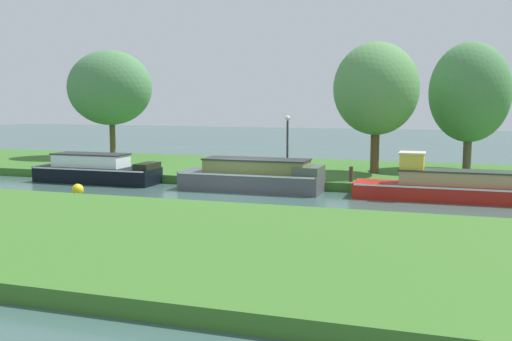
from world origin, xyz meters
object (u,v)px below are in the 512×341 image
Objects in this scene: willow_tree_left at (109,88)px; slate_barge at (255,176)px; willow_tree_centre at (376,89)px; mooring_post_near at (351,174)px; channel_buoy at (78,190)px; red_narrowboat at (457,187)px; willow_tree_right at (470,93)px; mooring_post_far at (95,162)px; lamp_post at (287,138)px; black_cruiser at (97,170)px.

slate_barge is at bearing -33.25° from willow_tree_left.
willow_tree_centre is 5.08m from mooring_post_near.
red_narrowboat is at bearing 13.26° from channel_buoy.
willow_tree_right is (21.30, -0.24, -0.38)m from willow_tree_left.
slate_barge reaches higher than channel_buoy.
red_narrowboat is (8.44, -0.00, -0.07)m from slate_barge.
channel_buoy is (-6.64, -3.56, -0.40)m from slate_barge.
mooring_post_far reaches higher than mooring_post_near.
willow_tree_right is at bearing 41.02° from slate_barge.
mooring_post_far is 5.47m from channel_buoy.
slate_barge is at bearing -161.75° from mooring_post_near.
willow_tree_right reaches higher than mooring_post_far.
red_narrowboat reaches higher than channel_buoy.
willow_tree_centre is (4.63, 4.68, 3.87)m from slate_barge.
willow_tree_left is at bearing 179.37° from willow_tree_right.
lamp_post is at bearing -146.22° from willow_tree_centre.
willow_tree_right is at bearing 19.82° from mooring_post_far.
mooring_post_far is at bearing 180.00° from mooring_post_near.
red_narrowboat is 2.78× the size of lamp_post.
willow_tree_centre reaches higher than slate_barge.
mooring_post_near is 1.37× the size of channel_buoy.
willow_tree_left reaches higher than lamp_post.
willow_tree_centre is (12.69, 4.68, 3.91)m from black_cruiser.
lamp_post is 10.05m from mooring_post_far.
willow_tree_centre is 0.97× the size of willow_tree_right.
channel_buoy is (2.39, -4.88, -0.59)m from mooring_post_far.
mooring_post_near is at bearing 24.59° from channel_buoy.
black_cruiser is 9.35m from lamp_post.
willow_tree_centre is at bearing 36.16° from channel_buoy.
channel_buoy is (-10.67, -4.88, -0.49)m from mooring_post_near.
lamp_post reaches higher than black_cruiser.
willow_tree_centre is 7.28× the size of mooring_post_far.
lamp_post is 3.57m from mooring_post_near.
channel_buoy is (-15.09, -3.56, -0.33)m from red_narrowboat.
mooring_post_far is (-13.67, -3.36, -3.67)m from willow_tree_centre.
lamp_post is at bearing 163.92° from red_narrowboat.
willow_tree_left is 1.02× the size of willow_tree_right.
mooring_post_far is at bearing 116.09° from channel_buoy.
red_narrowboat is 7.21m from willow_tree_centre.
red_narrowboat is 16.09× the size of channel_buoy.
mooring_post_near is 13.06m from mooring_post_far.
willow_tree_right reaches higher than black_cruiser.
red_narrowboat is 1.22× the size of willow_tree_right.
red_narrowboat reaches higher than black_cruiser.
lamp_post is at bearing -145.14° from willow_tree_right.
black_cruiser is (-8.06, -0.00, -0.05)m from slate_barge.
black_cruiser is at bearing -173.73° from mooring_post_near.
willow_tree_left is 9.86× the size of mooring_post_near.
willow_tree_left is 13.68m from channel_buoy.
mooring_post_far is at bearing -166.21° from willow_tree_centre.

